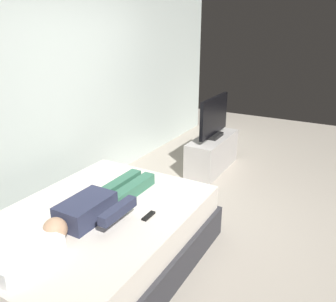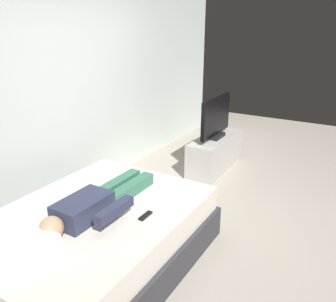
{
  "view_description": "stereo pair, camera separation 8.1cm",
  "coord_description": "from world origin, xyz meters",
  "px_view_note": "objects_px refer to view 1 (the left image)",
  "views": [
    {
      "loc": [
        -2.9,
        -1.21,
        2.04
      ],
      "look_at": [
        0.27,
        0.58,
        0.69
      ],
      "focal_mm": 36.63,
      "sensor_mm": 36.0,
      "label": 1
    },
    {
      "loc": [
        -2.86,
        -1.28,
        2.04
      ],
      "look_at": [
        0.27,
        0.58,
        0.69
      ],
      "focal_mm": 36.63,
      "sensor_mm": 36.0,
      "label": 2
    }
  ],
  "objects_px": {
    "person": "(98,204)",
    "tv_stand": "(212,153)",
    "bed": "(96,241)",
    "tv": "(214,118)",
    "pillow": "(21,254)",
    "remote": "(149,216)"
  },
  "relations": [
    {
      "from": "bed",
      "to": "person",
      "type": "relative_size",
      "value": 1.65
    },
    {
      "from": "person",
      "to": "remote",
      "type": "relative_size",
      "value": 8.4
    },
    {
      "from": "pillow",
      "to": "tv_stand",
      "type": "relative_size",
      "value": 0.44
    },
    {
      "from": "pillow",
      "to": "person",
      "type": "distance_m",
      "value": 0.75
    },
    {
      "from": "bed",
      "to": "tv_stand",
      "type": "height_order",
      "value": "bed"
    },
    {
      "from": "remote",
      "to": "tv_stand",
      "type": "bearing_deg",
      "value": 9.69
    },
    {
      "from": "bed",
      "to": "pillow",
      "type": "bearing_deg",
      "value": -180.0
    },
    {
      "from": "bed",
      "to": "pillow",
      "type": "relative_size",
      "value": 4.33
    },
    {
      "from": "person",
      "to": "tv_stand",
      "type": "height_order",
      "value": "person"
    },
    {
      "from": "bed",
      "to": "tv",
      "type": "height_order",
      "value": "tv"
    },
    {
      "from": "bed",
      "to": "remote",
      "type": "relative_size",
      "value": 13.86
    },
    {
      "from": "person",
      "to": "tv",
      "type": "height_order",
      "value": "tv"
    },
    {
      "from": "person",
      "to": "tv",
      "type": "bearing_deg",
      "value": 0.01
    },
    {
      "from": "bed",
      "to": "pillow",
      "type": "xyz_separation_m",
      "value": [
        -0.72,
        -0.0,
        0.34
      ]
    },
    {
      "from": "bed",
      "to": "pillow",
      "type": "height_order",
      "value": "pillow"
    },
    {
      "from": "tv_stand",
      "to": "tv",
      "type": "relative_size",
      "value": 1.25
    },
    {
      "from": "bed",
      "to": "pillow",
      "type": "distance_m",
      "value": 0.79
    },
    {
      "from": "bed",
      "to": "tv_stand",
      "type": "xyz_separation_m",
      "value": [
        2.55,
        -0.03,
        -0.01
      ]
    },
    {
      "from": "pillow",
      "to": "tv",
      "type": "bearing_deg",
      "value": -0.53
    },
    {
      "from": "bed",
      "to": "remote",
      "type": "bearing_deg",
      "value": -67.56
    },
    {
      "from": "pillow",
      "to": "remote",
      "type": "bearing_deg",
      "value": -25.85
    },
    {
      "from": "bed",
      "to": "tv",
      "type": "xyz_separation_m",
      "value": [
        2.55,
        -0.03,
        0.52
      ]
    }
  ]
}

